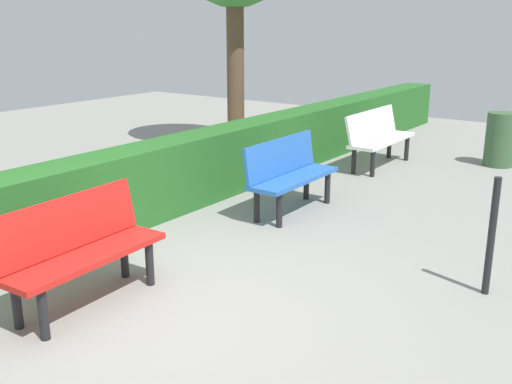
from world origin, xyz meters
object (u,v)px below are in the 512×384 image
Objects in this scene: bench_blue at (289,172)px; bench_white at (378,135)px; bench_red at (79,247)px; trash_bin at (500,139)px.

bench_white is at bearing -178.27° from bench_blue.
bench_red is 1.70× the size of trash_bin.
bench_red is at bearing -1.60° from bench_blue.
trash_bin is at bearing 159.14° from bench_blue.
bench_red is 6.95m from trash_bin.
bench_blue is 4.07m from trash_bin.
bench_blue is 0.99× the size of bench_red.
bench_blue is (2.70, 0.11, -0.00)m from bench_white.
bench_red reaches higher than trash_bin.
bench_white is 2.70m from bench_blue.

